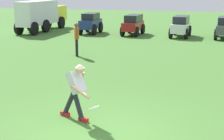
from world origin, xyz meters
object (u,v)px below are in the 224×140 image
parked_car_slot_c (181,26)px  box_truck (42,14)px  frisbee_in_flight (93,108)px  frisbee_thrower (76,89)px  teammate_near_sideline (76,36)px  parked_car_slot_a (91,23)px  parked_car_slot_b (133,24)px

parked_car_slot_c → box_truck: box_truck is taller
frisbee_in_flight → parked_car_slot_c: parked_car_slot_c is taller
frisbee_thrower → teammate_near_sideline: 7.92m
frisbee_thrower → box_truck: (-8.42, 15.66, 0.44)m
frisbee_thrower → frisbee_in_flight: bearing=-39.1°
teammate_near_sideline → frisbee_thrower: bearing=-69.9°
frisbee_in_flight → parked_car_slot_a: bearing=108.1°
frisbee_in_flight → box_truck: 18.48m
parked_car_slot_c → parked_car_slot_b: bearing=176.5°
frisbee_thrower → frisbee_in_flight: size_ratio=3.78×
frisbee_thrower → teammate_near_sideline: bearing=110.1°
frisbee_thrower → parked_car_slot_a: size_ratio=0.60×
parked_car_slot_a → teammate_near_sideline: bearing=-76.7°
parked_car_slot_a → box_truck: (-3.83, 0.33, 0.49)m
frisbee_thrower → frisbee_in_flight: 0.79m
frisbee_in_flight → parked_car_slot_a: parked_car_slot_a is taller
frisbee_thrower → frisbee_in_flight: frisbee_thrower is taller
frisbee_thrower → parked_car_slot_a: 16.01m
frisbee_thrower → parked_car_slot_c: bearing=84.1°
frisbee_in_flight → parked_car_slot_b: parked_car_slot_b is taller
frisbee_in_flight → parked_car_slot_b: 15.96m
box_truck → frisbee_thrower: bearing=-61.7°
box_truck → parked_car_slot_a: bearing=-4.9°
teammate_near_sideline → parked_car_slot_b: size_ratio=0.63×
frisbee_thrower → parked_car_slot_a: (-4.59, 15.34, -0.05)m
teammate_near_sideline → parked_car_slot_c: bearing=60.9°
teammate_near_sideline → box_truck: 10.01m
frisbee_in_flight → parked_car_slot_c: bearing=86.3°
frisbee_in_flight → parked_car_slot_c: size_ratio=0.15×
frisbee_in_flight → box_truck: size_ratio=0.06×
frisbee_thrower → parked_car_slot_b: bearing=95.9°
parked_car_slot_a → frisbee_thrower: bearing=-73.3°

